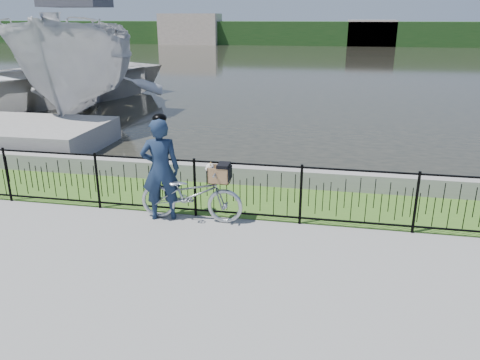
% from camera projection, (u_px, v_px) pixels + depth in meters
% --- Properties ---
extents(ground, '(120.00, 120.00, 0.00)m').
position_uv_depth(ground, '(229.00, 260.00, 7.39)').
color(ground, gray).
rests_on(ground, ground).
extents(grass_strip, '(60.00, 2.00, 0.01)m').
position_uv_depth(grass_strip, '(255.00, 200.00, 9.80)').
color(grass_strip, '#3D641F').
rests_on(grass_strip, ground).
extents(water, '(120.00, 120.00, 0.00)m').
position_uv_depth(water, '(315.00, 64.00, 37.96)').
color(water, black).
rests_on(water, ground).
extents(quay_wall, '(60.00, 0.30, 0.40)m').
position_uv_depth(quay_wall, '(262.00, 176.00, 10.66)').
color(quay_wall, gray).
rests_on(quay_wall, ground).
extents(fence, '(14.00, 0.06, 1.15)m').
position_uv_depth(fence, '(247.00, 191.00, 8.68)').
color(fence, black).
rests_on(fence, ground).
extents(far_treeline, '(120.00, 6.00, 3.00)m').
position_uv_depth(far_treeline, '(324.00, 33.00, 62.47)').
color(far_treeline, '#1F4119').
rests_on(far_treeline, ground).
extents(far_building_left, '(8.00, 4.00, 4.00)m').
position_uv_depth(far_building_left, '(190.00, 29.00, 63.69)').
color(far_building_left, '#B6A492').
rests_on(far_building_left, ground).
extents(far_building_right, '(6.00, 3.00, 3.20)m').
position_uv_depth(far_building_right, '(371.00, 33.00, 59.97)').
color(far_building_right, '#B6A492').
rests_on(far_building_right, ground).
extents(bicycle_rig, '(1.96, 0.68, 1.17)m').
position_uv_depth(bicycle_rig, '(192.00, 194.00, 8.70)').
color(bicycle_rig, '#AAAFB6').
rests_on(bicycle_rig, ground).
extents(cyclist, '(0.81, 0.65, 2.01)m').
position_uv_depth(cyclist, '(160.00, 168.00, 8.63)').
color(cyclist, '#16253E').
rests_on(cyclist, ground).
extents(boat_near, '(6.34, 10.36, 5.55)m').
position_uv_depth(boat_near, '(82.00, 63.00, 17.45)').
color(boat_near, '#B5B5B5').
rests_on(boat_near, water).
extents(boat_far, '(11.79, 12.88, 2.18)m').
position_uv_depth(boat_far, '(46.00, 77.00, 20.67)').
color(boat_far, '#B5B5B5').
rests_on(boat_far, water).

